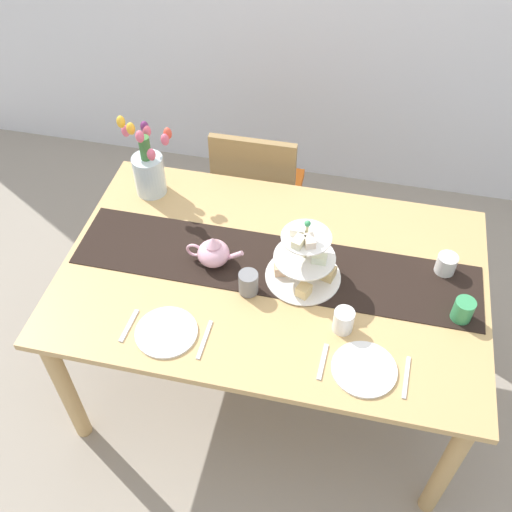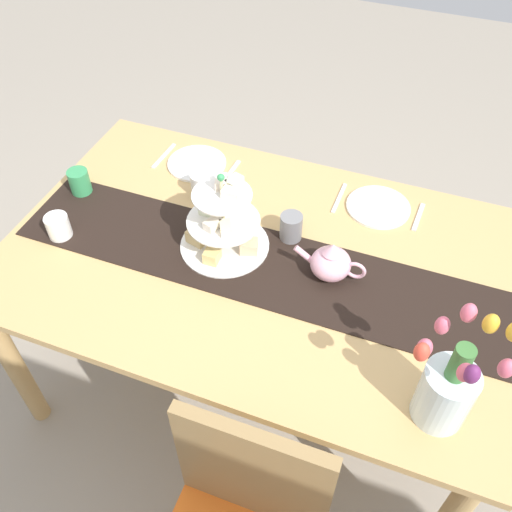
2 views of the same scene
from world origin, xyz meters
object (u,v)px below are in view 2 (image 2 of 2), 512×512
object	(u,v)px
knife_right	(164,156)
mug_white_text	(201,185)
tiered_cake_stand	(223,226)
tulip_vase	(448,387)
dinner_plate_right	(197,163)
teapot	(331,263)
fork_right	(231,172)
cream_jug	(58,227)
mug_grey	(291,227)
fork_left	(418,217)
dinner_plate_left	(378,207)
mug_orange	(80,182)
dining_table	(258,274)
knife_left	(339,198)

from	to	relation	value
knife_right	mug_white_text	world-z (taller)	mug_white_text
tiered_cake_stand	tulip_vase	distance (m)	0.85
dinner_plate_right	knife_right	distance (m)	0.15
knife_right	dinner_plate_right	bearing A→B (deg)	180.00
teapot	fork_right	xyz separation A→B (m)	(0.50, -0.37, -0.06)
cream_jug	mug_grey	bearing A→B (deg)	-159.95
mug_grey	fork_left	bearing A→B (deg)	-146.87
mug_grey	mug_white_text	size ratio (longest dim) A/B	1.00
tiered_cake_stand	knife_right	world-z (taller)	tiered_cake_stand
tiered_cake_stand	dinner_plate_right	bearing A→B (deg)	-53.84
dinner_plate_right	knife_right	xyz separation A→B (m)	(0.15, 0.00, -0.00)
dinner_plate_left	fork_right	world-z (taller)	dinner_plate_left
fork_left	fork_right	size ratio (longest dim) A/B	1.00
fork_right	mug_orange	xyz separation A→B (m)	(0.47, 0.30, 0.04)
tulip_vase	fork_right	xyz separation A→B (m)	(0.89, -0.74, -0.13)
fork_left	dinner_plate_right	xyz separation A→B (m)	(0.87, 0.00, 0.00)
fork_right	knife_right	bearing A→B (deg)	0.00
dining_table	fork_right	distance (m)	0.46
dinner_plate_right	mug_orange	size ratio (longest dim) A/B	2.42
fork_left	mug_white_text	xyz separation A→B (m)	(0.77, 0.16, 0.04)
mug_grey	knife_right	bearing A→B (deg)	-22.62
knife_right	mug_orange	distance (m)	0.36
tiered_cake_stand	dinner_plate_left	world-z (taller)	tiered_cake_stand
tulip_vase	knife_left	xyz separation A→B (m)	(0.46, -0.74, -0.13)
dinner_plate_left	dinner_plate_right	bearing A→B (deg)	0.00
dinner_plate_right	tiered_cake_stand	bearing A→B (deg)	126.16
cream_jug	knife_left	distance (m)	1.00
tulip_vase	knife_right	xyz separation A→B (m)	(1.18, -0.74, -0.13)
dining_table	knife_right	distance (m)	0.67
mug_grey	fork_right	bearing A→B (deg)	-38.17
tiered_cake_stand	mug_grey	xyz separation A→B (m)	(-0.20, -0.12, -0.04)
tulip_vase	teapot	bearing A→B (deg)	-43.05
tulip_vase	mug_orange	xyz separation A→B (m)	(1.36, -0.44, -0.09)
tiered_cake_stand	fork_right	distance (m)	0.41
dining_table	cream_jug	world-z (taller)	cream_jug
teapot	mug_grey	distance (m)	0.21
fork_left	cream_jug	bearing A→B (deg)	24.93
dinner_plate_right	mug_orange	distance (m)	0.45
cream_jug	dinner_plate_right	bearing A→B (deg)	-117.00
fork_right	dinner_plate_left	bearing A→B (deg)	180.00
cream_jug	knife_left	xyz separation A→B (m)	(-0.84, -0.53, -0.04)
dinner_plate_left	knife_left	distance (m)	0.15
tiered_cake_stand	fork_right	size ratio (longest dim) A/B	2.03
fork_left	mug_grey	distance (m)	0.47
fork_right	mug_white_text	distance (m)	0.17
tiered_cake_stand	knife_left	size ratio (longest dim) A/B	1.79
fork_right	mug_white_text	size ratio (longest dim) A/B	1.58
tiered_cake_stand	teapot	distance (m)	0.37
teapot	dinner_plate_right	size ratio (longest dim) A/B	1.04
tulip_vase	cream_jug	xyz separation A→B (m)	(1.30, -0.21, -0.09)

